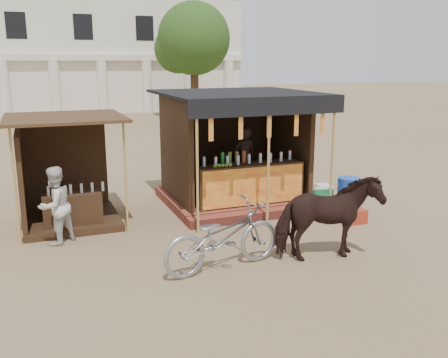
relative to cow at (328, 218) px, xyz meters
The scene contains 11 objects.
ground 1.49m from the cow, 150.67° to the left, with size 120.00×120.00×0.00m, color #846B4C.
main_stall 3.99m from the cow, 91.36° to the left, with size 3.60×3.61×2.78m.
secondary_stall 5.77m from the cow, 137.95° to the left, with size 2.40×2.40×2.38m.
cow is the anchor object (origin of this frame).
motorbike 1.93m from the cow, behind, with size 0.78×2.22×1.17m, color #95959D.
bystander 5.19m from the cow, 149.61° to the left, with size 0.75×0.58×1.54m, color silver.
blue_barrel 3.51m from the cow, 48.82° to the left, with size 0.54×0.54×0.75m, color #153EA4.
red_crate 2.43m from the cow, 41.77° to the left, with size 0.42×0.36×0.31m, color maroon.
cooler 3.75m from the cow, 60.40° to the left, with size 0.70×0.54×0.46m.
background_building 30.89m from the cow, 95.81° to the left, with size 26.00×7.45×8.18m.
tree 23.56m from the cow, 78.34° to the left, with size 4.50×4.40×7.00m.
Camera 1 is at (-3.68, -7.84, 3.52)m, focal length 40.00 mm.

